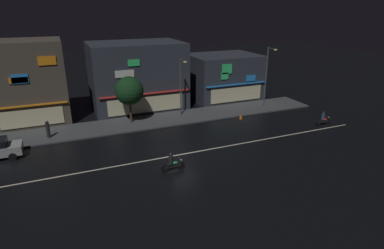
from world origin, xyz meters
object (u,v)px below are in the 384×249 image
Objects in this scene: motorcycle_lead at (323,119)px; traffic_cone at (241,116)px; streetlamp_mid at (267,73)px; pedestrian_on_sidewalk at (48,129)px; streetlamp_west at (181,82)px; motorcycle_following at (172,163)px.

traffic_cone is at bearing 149.51° from motorcycle_lead.
pedestrian_on_sidewalk is at bearing -179.60° from streetlamp_mid.
streetlamp_west reaches higher than traffic_cone.
streetlamp_mid reaches higher than traffic_cone.
streetlamp_mid reaches higher than motorcycle_lead.
pedestrian_on_sidewalk reaches higher than motorcycle_lead.
streetlamp_west is 7.66m from traffic_cone.
pedestrian_on_sidewalk is at bearing 173.94° from traffic_cone.
streetlamp_west reaches higher than motorcycle_following.
motorcycle_lead is 3.45× the size of traffic_cone.
motorcycle_lead is (12.75, -8.51, -3.33)m from streetlamp_west.
streetlamp_mid reaches higher than streetlamp_west.
streetlamp_mid is at bearing -151.81° from motorcycle_following.
streetlamp_west is 3.37× the size of motorcycle_following.
pedestrian_on_sidewalk is at bearing -174.76° from streetlamp_west.
pedestrian_on_sidewalk reaches higher than motorcycle_following.
streetlamp_west is 15.68m from motorcycle_lead.
streetlamp_west reaches higher than motorcycle_lead.
pedestrian_on_sidewalk is 19.93m from traffic_cone.
streetlamp_mid is at bearing 25.55° from traffic_cone.
motorcycle_following is 3.45× the size of traffic_cone.
motorcycle_following reaches higher than traffic_cone.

